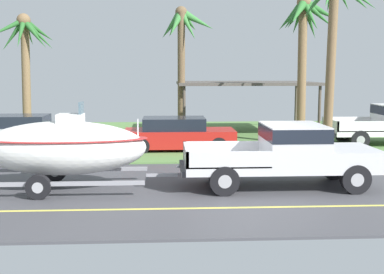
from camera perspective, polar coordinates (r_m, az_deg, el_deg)
ground at (r=22.19m, az=2.29°, el=-0.95°), size 36.00×22.00×0.11m
pickup_truck_towing at (r=14.41m, az=11.35°, el=-1.68°), size 5.65×2.07×1.80m
boat_on_trailer at (r=14.21m, az=-14.62°, el=-1.18°), size 5.78×2.25×2.45m
parked_sedan_near at (r=20.54m, az=-1.60°, el=0.28°), size 4.53×1.90×1.38m
parked_sedan_far at (r=22.82m, az=-18.82°, el=0.61°), size 4.38×1.94×1.38m
carport_awning at (r=25.97m, az=6.12°, el=6.03°), size 7.01×4.81×2.71m
palm_tree_near_left at (r=23.98m, az=-1.10°, el=11.21°), size 2.75×2.45×6.29m
palm_tree_near_right at (r=26.26m, az=-18.53°, el=9.75°), size 3.17×3.39×6.07m
palm_tree_mid at (r=22.44m, az=12.63°, el=11.70°), size 2.77×3.46×6.51m
palm_tree_far_left at (r=19.57m, az=15.93°, el=13.52°), size 3.05×3.31×6.95m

